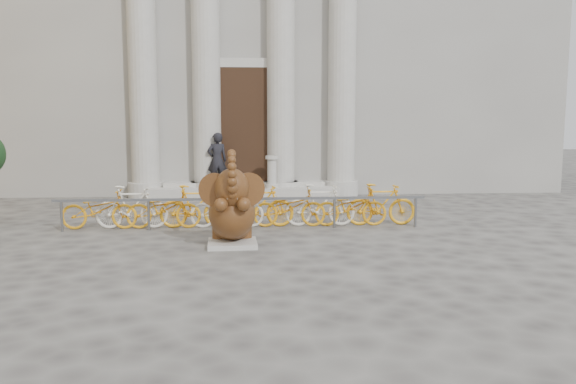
{
  "coord_description": "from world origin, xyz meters",
  "views": [
    {
      "loc": [
        0.06,
        -8.65,
        2.45
      ],
      "look_at": [
        0.86,
        2.1,
        1.1
      ],
      "focal_mm": 35.0,
      "sensor_mm": 36.0,
      "label": 1
    }
  ],
  "objects": [
    {
      "name": "classical_building",
      "position": [
        0.0,
        14.93,
        5.98
      ],
      "size": [
        22.0,
        10.7,
        12.0
      ],
      "color": "gray",
      "rests_on": "ground"
    },
    {
      "name": "ground",
      "position": [
        0.0,
        0.0,
        0.0
      ],
      "size": [
        80.0,
        80.0,
        0.0
      ],
      "primitive_type": "plane",
      "color": "#474442",
      "rests_on": "ground"
    },
    {
      "name": "elephant_statue",
      "position": [
        -0.23,
        2.3,
        0.7
      ],
      "size": [
        1.29,
        1.44,
        1.92
      ],
      "rotation": [
        0.0,
        0.0,
        0.04
      ],
      "color": "#A8A59E",
      "rests_on": "ground"
    },
    {
      "name": "bike_rack",
      "position": [
        -0.05,
        4.34,
        0.5
      ],
      "size": [
        8.5,
        0.53,
        1.0
      ],
      "color": "slate",
      "rests_on": "ground"
    },
    {
      "name": "entrance_steps",
      "position": [
        0.0,
        9.4,
        0.18
      ],
      "size": [
        6.0,
        1.2,
        0.36
      ],
      "primitive_type": "cube",
      "color": "#A8A59E",
      "rests_on": "ground"
    },
    {
      "name": "pedestrian",
      "position": [
        -0.87,
        9.3,
        1.24
      ],
      "size": [
        0.73,
        0.58,
        1.75
      ],
      "primitive_type": "imported",
      "rotation": [
        0.0,
        0.0,
        3.42
      ],
      "color": "black",
      "rests_on": "entrance_steps"
    },
    {
      "name": "balustrade_post",
      "position": [
        0.87,
        9.1,
        0.83
      ],
      "size": [
        0.42,
        0.42,
        1.02
      ],
      "color": "#A8A59E",
      "rests_on": "entrance_steps"
    }
  ]
}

